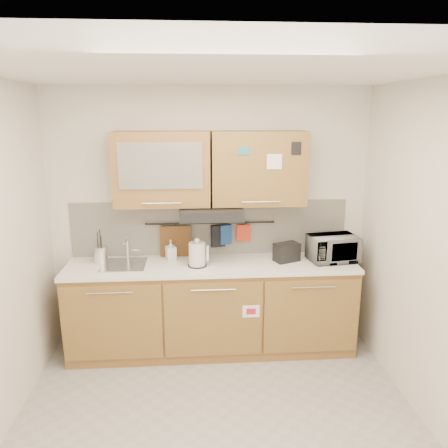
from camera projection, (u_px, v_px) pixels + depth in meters
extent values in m
plane|color=#9E9993|center=(220.00, 429.00, 3.33)|extent=(3.20, 3.20, 0.00)
plane|color=white|center=(218.00, 70.00, 2.69)|extent=(3.20, 3.20, 0.00)
plane|color=silver|center=(210.00, 218.00, 4.46)|extent=(3.20, 0.00, 3.20)
plane|color=silver|center=(442.00, 264.00, 3.12)|extent=(0.00, 3.00, 3.00)
cube|color=olive|center=(212.00, 308.00, 4.38)|extent=(2.80, 0.60, 0.88)
cube|color=black|center=(212.00, 343.00, 4.48)|extent=(2.80, 0.54, 0.10)
cube|color=olive|center=(112.00, 323.00, 4.01)|extent=(0.91, 0.02, 0.74)
cylinder|color=silver|center=(110.00, 293.00, 3.91)|extent=(0.41, 0.01, 0.01)
cube|color=olive|center=(214.00, 320.00, 4.07)|extent=(0.91, 0.02, 0.74)
cylinder|color=silver|center=(213.00, 290.00, 3.97)|extent=(0.41, 0.01, 0.01)
cube|color=olive|center=(312.00, 317.00, 4.14)|extent=(0.91, 0.02, 0.74)
cylinder|color=silver|center=(314.00, 287.00, 4.04)|extent=(0.41, 0.01, 0.01)
cube|color=white|center=(212.00, 265.00, 4.26)|extent=(2.82, 0.62, 0.04)
cube|color=silver|center=(210.00, 228.00, 4.47)|extent=(2.80, 0.02, 0.56)
cube|color=olive|center=(162.00, 169.00, 4.12)|extent=(0.90, 0.35, 0.70)
cube|color=silver|center=(160.00, 166.00, 3.93)|extent=(0.76, 0.02, 0.42)
cube|color=olive|center=(258.00, 168.00, 4.19)|extent=(0.90, 0.35, 0.70)
cube|color=white|center=(274.00, 162.00, 4.00)|extent=(0.14, 0.00, 0.14)
cube|color=black|center=(211.00, 212.00, 4.19)|extent=(0.60, 0.46, 0.10)
cube|color=silver|center=(124.00, 266.00, 4.20)|extent=(0.42, 0.40, 0.03)
cylinder|color=silver|center=(127.00, 248.00, 4.33)|extent=(0.03, 0.03, 0.24)
cylinder|color=silver|center=(126.00, 241.00, 4.23)|extent=(0.02, 0.18, 0.02)
cylinder|color=black|center=(210.00, 223.00, 4.42)|extent=(1.30, 0.02, 0.02)
cylinder|color=silver|center=(101.00, 255.00, 4.25)|extent=(0.17, 0.17, 0.17)
cylinder|color=black|center=(98.00, 247.00, 4.24)|extent=(0.01, 0.01, 0.31)
cylinder|color=black|center=(102.00, 250.00, 4.22)|extent=(0.01, 0.01, 0.28)
cylinder|color=black|center=(101.00, 246.00, 4.25)|extent=(0.01, 0.01, 0.33)
cylinder|color=black|center=(98.00, 252.00, 4.22)|extent=(0.01, 0.01, 0.25)
cylinder|color=silver|center=(197.00, 254.00, 4.15)|extent=(0.17, 0.17, 0.23)
sphere|color=silver|center=(197.00, 241.00, 4.12)|extent=(0.05, 0.05, 0.05)
cube|color=silver|center=(208.00, 253.00, 4.15)|extent=(0.02, 0.03, 0.15)
cylinder|color=black|center=(197.00, 265.00, 4.18)|extent=(0.18, 0.18, 0.01)
cube|color=black|center=(287.00, 252.00, 4.30)|extent=(0.28, 0.23, 0.18)
cube|color=black|center=(283.00, 245.00, 4.26)|extent=(0.10, 0.12, 0.01)
cube|color=black|center=(291.00, 244.00, 4.30)|extent=(0.10, 0.12, 0.01)
imported|color=#999999|center=(333.00, 248.00, 4.30)|extent=(0.50, 0.38, 0.26)
imported|color=#999999|center=(171.00, 250.00, 4.33)|extent=(0.12, 0.12, 0.21)
cube|color=brown|center=(176.00, 245.00, 4.43)|extent=(0.31, 0.03, 0.39)
cube|color=navy|center=(226.00, 235.00, 4.45)|extent=(0.12, 0.07, 0.20)
cube|color=black|center=(218.00, 236.00, 4.44)|extent=(0.15, 0.07, 0.23)
cube|color=red|center=(243.00, 233.00, 4.45)|extent=(0.14, 0.03, 0.17)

